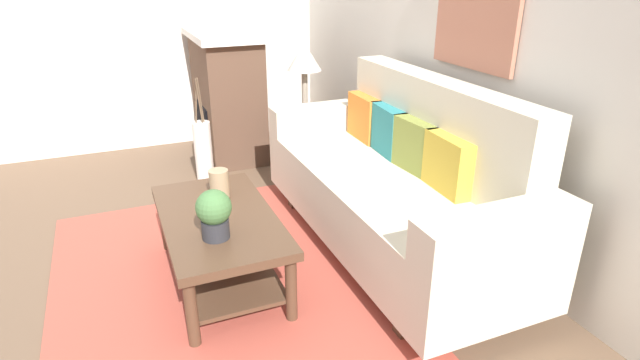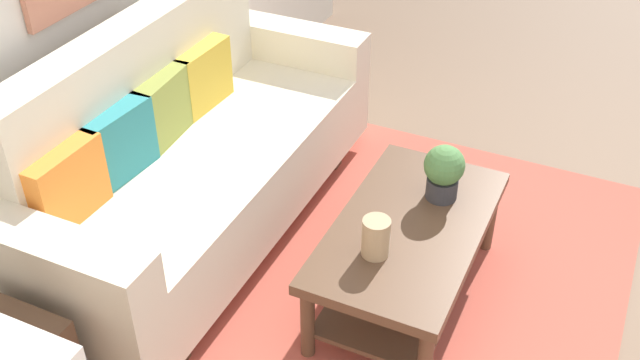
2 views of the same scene
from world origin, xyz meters
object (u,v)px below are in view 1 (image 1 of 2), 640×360
Objects in this scene: throw_pillow_teal at (389,130)px; tabletop_vase at (219,184)px; couch at (396,186)px; side_table at (305,143)px; fireplace at (227,95)px; throw_pillow_olive at (416,146)px; coffee_table at (219,234)px; table_lamp at (304,60)px; floor_vase at (204,153)px; throw_pillow_mustard at (449,164)px; potted_plant_tabletop at (214,213)px; throw_pillow_orange at (365,117)px; framed_painting at (476,11)px.

tabletop_vase is at bearing -86.61° from throw_pillow_teal.
couch reaches higher than side_table.
fireplace is (-0.74, -0.49, 0.31)m from side_table.
throw_pillow_olive is 0.33× the size of coffee_table.
tabletop_vase is 1.56m from table_lamp.
coffee_table is 2.19m from fireplace.
couch is 0.28m from throw_pillow_olive.
tabletop_vase reaches higher than floor_vase.
throw_pillow_mustard is at bearing 20.54° from couch.
throw_pillow_mustard is (0.34, 0.13, 0.25)m from couch.
table_lamp is (-1.36, 1.05, 0.68)m from coffee_table.
throw_pillow_teal is at bearing 10.69° from table_lamp.
couch is at bearing 75.75° from tabletop_vase.
fireplace is 2.20× the size of floor_vase.
throw_pillow_mustard is at bearing 6.56° from side_table.
table_lamp is at bearing 145.30° from potted_plant_tabletop.
side_table is at bearing 138.80° from tabletop_vase.
couch reaches higher than throw_pillow_orange.
fireplace is at bearing -164.49° from throw_pillow_mustard.
framed_painting reaches higher than couch.
potted_plant_tabletop is (0.48, -0.13, 0.06)m from tabletop_vase.
throw_pillow_olive is 1.37× the size of potted_plant_tabletop.
throw_pillow_orange and throw_pillow_mustard have the same top height.
floor_vase is at bearing -99.88° from side_table.
framed_painting is at bearing 97.32° from potted_plant_tabletop.
floor_vase is (-1.50, 0.19, -0.05)m from coffee_table.
throw_pillow_mustard is 0.64× the size of side_table.
tabletop_vase is 0.30× the size of side_table.
framed_painting is at bearing 134.63° from throw_pillow_mustard.
fireplace is at bearing 148.42° from floor_vase.
side_table is 1.90m from framed_painting.
throw_pillow_mustard is 1.35m from coffee_table.
tabletop_vase is 0.32× the size of floor_vase.
framed_painting is at bearing 90.00° from couch.
throw_pillow_teal is at bearing 180.00° from throw_pillow_olive.
fireplace is (-1.46, -0.68, -0.09)m from throw_pillow_orange.
throw_pillow_orange is 0.33× the size of coffee_table.
throw_pillow_olive is 0.63× the size of table_lamp.
coffee_table is (-0.03, -1.24, -0.37)m from throw_pillow_olive.
throw_pillow_teal is 1.00× the size of throw_pillow_olive.
table_lamp reaches higher than side_table.
potted_plant_tabletop is 1.96m from side_table.
throw_pillow_olive is at bearing 8.13° from side_table.
tabletop_vase is (0.07, -1.18, -0.16)m from throw_pillow_teal.
couch is at bearing -10.61° from throw_pillow_orange.
throw_pillow_teal is 1.37× the size of potted_plant_tabletop.
floor_vase is at bearing -148.95° from couch.
coffee_table is 0.36m from potted_plant_tabletop.
throw_pillow_teal is at bearing 41.24° from floor_vase.
throw_pillow_orange and throw_pillow_teal have the same top height.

